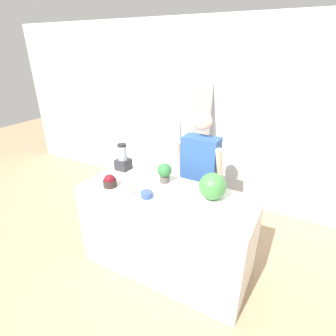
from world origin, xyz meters
name	(u,v)px	position (x,y,z in m)	size (l,w,h in m)	color
ground_plane	(149,288)	(0.00, 0.00, 0.00)	(14.00, 14.00, 0.00)	tan
wall_back	(223,117)	(0.00, 2.04, 1.30)	(8.00, 0.06, 2.60)	silver
counter_island	(166,231)	(0.00, 0.36, 0.46)	(1.74, 0.71, 0.93)	beige
refrigerator	(176,147)	(-0.56, 1.65, 0.88)	(0.79, 0.71, 1.75)	white
person	(199,178)	(0.08, 1.02, 0.82)	(0.55, 0.26, 1.60)	#333338
cutting_board	(212,199)	(0.44, 0.44, 0.94)	(0.43, 0.25, 0.01)	white
watermelon	(213,186)	(0.43, 0.45, 1.07)	(0.25, 0.25, 0.25)	#3D7F3D
bowl_cherries	(110,181)	(-0.56, 0.20, 0.98)	(0.14, 0.14, 0.13)	#2D231E
bowl_cream	(126,191)	(-0.32, 0.15, 0.97)	(0.15, 0.15, 0.10)	white
bowl_small_blue	(147,194)	(-0.12, 0.20, 0.96)	(0.11, 0.11, 0.06)	#334C9E
blender	(123,159)	(-0.70, 0.60, 1.05)	(0.15, 0.15, 0.31)	#28282D
potted_plant	(165,172)	(-0.12, 0.54, 1.05)	(0.15, 0.15, 0.21)	#514C47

